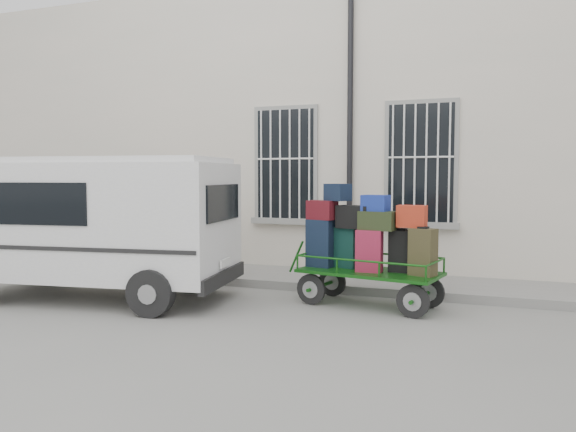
# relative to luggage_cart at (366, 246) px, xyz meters

# --- Properties ---
(ground) EXTENTS (80.00, 80.00, 0.00)m
(ground) POSITION_rel_luggage_cart_xyz_m (-1.77, -0.70, -0.94)
(ground) COLOR slate
(ground) RESTS_ON ground
(building) EXTENTS (24.00, 5.15, 6.00)m
(building) POSITION_rel_luggage_cart_xyz_m (-1.77, 4.80, 2.06)
(building) COLOR beige
(building) RESTS_ON ground
(sidewalk) EXTENTS (24.00, 1.70, 0.15)m
(sidewalk) POSITION_rel_luggage_cart_xyz_m (-1.77, 1.50, -0.86)
(sidewalk) COLOR gray
(sidewalk) RESTS_ON ground
(luggage_cart) EXTENTS (2.55, 1.35, 1.88)m
(luggage_cart) POSITION_rel_luggage_cart_xyz_m (0.00, 0.00, 0.00)
(luggage_cart) COLOR black
(luggage_cart) RESTS_ON ground
(van) EXTENTS (4.77, 2.54, 2.30)m
(van) POSITION_rel_luggage_cart_xyz_m (-4.31, -1.02, 0.38)
(van) COLOR white
(van) RESTS_ON ground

